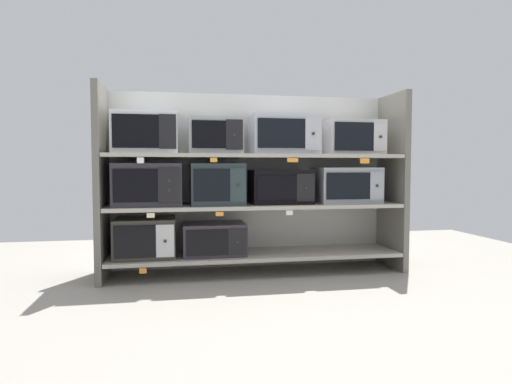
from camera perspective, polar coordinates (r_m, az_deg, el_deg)
The scene contains 25 objects.
ground at distance 2.84m, azimuth 3.76°, elevation -15.26°, with size 6.42×6.00×0.02m, color gray.
back_panel at distance 3.95m, azimuth -0.72°, elevation 1.43°, with size 2.62×0.04×1.54m, color #B2B2AD.
upright_left at distance 3.66m, azimuth -19.43°, elevation 1.11°, with size 0.05×0.51×1.54m, color #68645B.
upright_right at distance 4.08m, azimuth 17.35°, elevation 1.35°, with size 0.05×0.51×1.54m, color #68645B.
shelf_0 at distance 3.75m, azimuth 0.00°, elevation -8.13°, with size 2.42×0.51×0.03m, color #ADA899.
microwave_0 at distance 3.66m, azimuth -14.19°, elevation -5.75°, with size 0.48×0.41×0.31m.
microwave_1 at distance 3.67m, azimuth -5.48°, elevation -6.06°, with size 0.51×0.39×0.26m.
price_tag_0 at distance 3.45m, azimuth -14.48°, elevation -9.90°, with size 0.05×0.00×0.04m, color orange.
shelf_1 at distance 3.69m, azimuth 0.00°, elevation -1.78°, with size 2.42×0.51×0.03m, color #ADA899.
microwave_2 at distance 3.62m, azimuth -13.86°, elevation 0.95°, with size 0.53×0.43×0.34m.
microwave_3 at distance 3.63m, azimuth -5.12°, elevation 1.03°, with size 0.43×0.44×0.34m.
microwave_4 at distance 3.72m, azimuth 3.20°, elevation 0.68°, with size 0.51×0.36×0.28m.
microwave_5 at distance 3.90m, azimuth 11.68°, elevation 0.89°, with size 0.53×0.38×0.31m.
price_tag_1 at distance 3.38m, azimuth -13.53°, elevation -2.98°, with size 0.06×0.00×0.04m, color beige.
price_tag_2 at distance 3.39m, azimuth -4.76°, elevation -2.86°, with size 0.06×0.00×0.03m, color orange.
price_tag_3 at distance 3.49m, azimuth 4.38°, elevation -2.72°, with size 0.05×0.00×0.04m, color white.
shelf_2 at distance 3.68m, azimuth 0.00°, elevation 4.68°, with size 2.42×0.51×0.03m, color #ADA899.
microwave_6 at distance 3.63m, azimuth -14.18°, elevation 7.44°, with size 0.50×0.38×0.33m.
microwave_7 at distance 3.63m, azimuth -5.37°, elevation 7.24°, with size 0.42×0.40×0.29m.
microwave_8 at distance 3.73m, azimuth 3.61°, elevation 7.42°, with size 0.56×0.37×0.33m.
microwave_9 at distance 3.92m, azimuth 12.39°, elevation 6.89°, with size 0.49×0.36×0.29m.
price_tag_4 at distance 3.36m, azimuth -14.79°, elevation 4.00°, with size 0.05×0.00×0.04m, color white.
price_tag_5 at distance 3.37m, azimuth -5.52°, elevation 4.17°, with size 0.05×0.00×0.03m, color orange.
price_tag_6 at distance 3.47m, azimuth 4.80°, elevation 4.15°, with size 0.09×0.00×0.03m, color orange.
price_tag_7 at distance 3.68m, azimuth 13.95°, elevation 3.95°, with size 0.08×0.00×0.04m, color orange.
Camera 1 is at (-0.66, -3.61, 0.89)m, focal length 30.77 mm.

